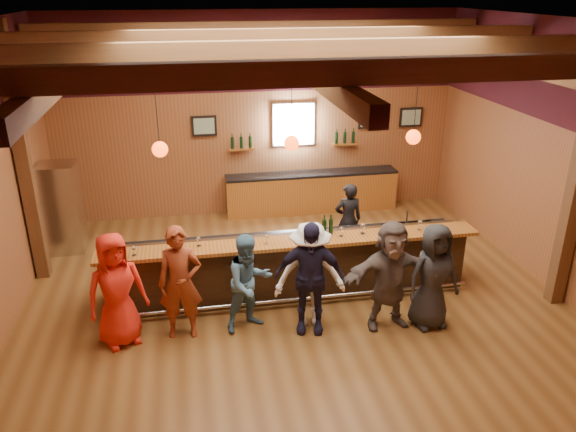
{
  "coord_description": "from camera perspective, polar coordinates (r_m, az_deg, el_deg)",
  "views": [
    {
      "loc": [
        -1.6,
        -8.32,
        4.98
      ],
      "look_at": [
        0.0,
        0.3,
        1.35
      ],
      "focal_mm": 35.0,
      "sensor_mm": 36.0,
      "label": 1
    }
  ],
  "objects": [
    {
      "name": "customer_white",
      "position": [
        8.65,
        2.23,
        -5.98
      ],
      "size": [
        1.12,
        0.67,
        1.71
      ],
      "primitive_type": "imported",
      "rotation": [
        0.0,
        0.0,
        -0.03
      ],
      "color": "white",
      "rests_on": "ground"
    },
    {
      "name": "glass_f",
      "position": [
        9.31,
        5.45,
        -1.39
      ],
      "size": [
        0.07,
        0.07,
        0.16
      ],
      "color": "silver",
      "rests_on": "bar_counter"
    },
    {
      "name": "glass_g",
      "position": [
        9.43,
        7.62,
        -1.05
      ],
      "size": [
        0.08,
        0.08,
        0.19
      ],
      "color": "silver",
      "rests_on": "bar_counter"
    },
    {
      "name": "bottle_b",
      "position": [
        9.38,
        4.37,
        -1.05
      ],
      "size": [
        0.07,
        0.07,
        0.34
      ],
      "color": "black",
      "rests_on": "bar_counter"
    },
    {
      "name": "customer_brown",
      "position": [
        8.72,
        10.34,
        -5.95
      ],
      "size": [
        1.66,
        0.62,
        1.76
      ],
      "primitive_type": "imported",
      "rotation": [
        0.0,
        0.0,
        0.06
      ],
      "color": "#5A4E48",
      "rests_on": "ground"
    },
    {
      "name": "glass_a",
      "position": [
        8.94,
        -15.42,
        -3.22
      ],
      "size": [
        0.07,
        0.07,
        0.16
      ],
      "color": "silver",
      "rests_on": "bar_counter"
    },
    {
      "name": "ice_bucket",
      "position": [
        9.24,
        2.86,
        -1.54
      ],
      "size": [
        0.2,
        0.2,
        0.22
      ],
      "primitive_type": "cylinder",
      "color": "brown",
      "rests_on": "bar_counter"
    },
    {
      "name": "bartender",
      "position": [
        10.96,
        6.13,
        -0.38
      ],
      "size": [
        0.54,
        0.36,
        1.48
      ],
      "primitive_type": "imported",
      "rotation": [
        0.0,
        0.0,
        3.14
      ],
      "color": "black",
      "rests_on": "ground"
    },
    {
      "name": "wine_shelves",
      "position": [
        12.87,
        0.6,
        7.38
      ],
      "size": [
        3.0,
        0.18,
        0.3
      ],
      "color": "brown",
      "rests_on": "room"
    },
    {
      "name": "bottle_a",
      "position": [
        9.35,
        3.7,
        -1.1
      ],
      "size": [
        0.08,
        0.08,
        0.35
      ],
      "color": "black",
      "rests_on": "bar_counter"
    },
    {
      "name": "customer_dark",
      "position": [
        8.89,
        14.52,
        -5.96
      ],
      "size": [
        0.89,
        0.64,
        1.71
      ],
      "primitive_type": "imported",
      "rotation": [
        0.0,
        0.0,
        0.12
      ],
      "color": "#242426",
      "rests_on": "ground"
    },
    {
      "name": "customer_orange",
      "position": [
        8.56,
        -17.04,
        -7.2
      ],
      "size": [
        1.01,
        0.85,
        1.76
      ],
      "primitive_type": "imported",
      "rotation": [
        0.0,
        0.0,
        0.4
      ],
      "color": "red",
      "rests_on": "ground"
    },
    {
      "name": "window",
      "position": [
        12.83,
        0.55,
        9.3
      ],
      "size": [
        0.95,
        0.09,
        0.95
      ],
      "color": "silver",
      "rests_on": "room"
    },
    {
      "name": "customer_navy",
      "position": [
        8.48,
        2.18,
        -6.27
      ],
      "size": [
        1.13,
        0.67,
        1.8
      ],
      "primitive_type": "imported",
      "rotation": [
        0.0,
        0.0,
        -0.23
      ],
      "color": "#1D1C38",
      "rests_on": "ground"
    },
    {
      "name": "customer_denim",
      "position": [
        8.59,
        -3.97,
        -6.78
      ],
      "size": [
        0.92,
        0.82,
        1.57
      ],
      "primitive_type": "imported",
      "rotation": [
        0.0,
        0.0,
        0.36
      ],
      "color": "teal",
      "rests_on": "ground"
    },
    {
      "name": "pendant_lights",
      "position": [
        8.77,
        0.36,
        7.48
      ],
      "size": [
        4.24,
        0.24,
        1.37
      ],
      "color": "black",
      "rests_on": "room"
    },
    {
      "name": "framed_pictures",
      "position": [
        13.0,
        4.37,
        9.64
      ],
      "size": [
        5.35,
        0.05,
        0.45
      ],
      "color": "black",
      "rests_on": "room"
    },
    {
      "name": "room",
      "position": [
        8.7,
        0.3,
        10.79
      ],
      "size": [
        9.04,
        9.0,
        4.52
      ],
      "color": "brown",
      "rests_on": "ground"
    },
    {
      "name": "glass_c",
      "position": [
        9.03,
        -9.07,
        -2.36
      ],
      "size": [
        0.07,
        0.07,
        0.16
      ],
      "color": "silver",
      "rests_on": "bar_counter"
    },
    {
      "name": "customer_redvest",
      "position": [
        8.5,
        -10.89,
        -6.7
      ],
      "size": [
        0.67,
        0.47,
        1.78
      ],
      "primitive_type": "imported",
      "rotation": [
        0.0,
        0.0,
        -0.06
      ],
      "color": "maroon",
      "rests_on": "ground"
    },
    {
      "name": "back_bar_cabinet",
      "position": [
        13.15,
        2.43,
        2.46
      ],
      "size": [
        4.0,
        0.52,
        0.95
      ],
      "color": "brown",
      "rests_on": "ground"
    },
    {
      "name": "glass_b",
      "position": [
        8.93,
        -11.17,
        -2.66
      ],
      "size": [
        0.09,
        0.09,
        0.19
      ],
      "color": "silver",
      "rests_on": "bar_counter"
    },
    {
      "name": "glass_h",
      "position": [
        9.74,
        13.27,
        -0.71
      ],
      "size": [
        0.08,
        0.08,
        0.19
      ],
      "color": "silver",
      "rests_on": "bar_counter"
    },
    {
      "name": "glass_d",
      "position": [
        8.92,
        -4.78,
        -2.41
      ],
      "size": [
        0.08,
        0.08,
        0.17
      ],
      "color": "silver",
      "rests_on": "bar_counter"
    },
    {
      "name": "bar_counter",
      "position": [
        9.7,
        0.26,
        -4.85
      ],
      "size": [
        6.3,
        1.07,
        1.11
      ],
      "color": "black",
      "rests_on": "ground"
    },
    {
      "name": "stainless_fridge",
      "position": [
        11.92,
        -21.93,
        0.79
      ],
      "size": [
        0.7,
        0.7,
        1.8
      ],
      "primitive_type": "cube",
      "color": "silver",
      "rests_on": "ground"
    },
    {
      "name": "glass_e",
      "position": [
        9.0,
        -2.25,
        -2.16
      ],
      "size": [
        0.07,
        0.07,
        0.16
      ],
      "color": "silver",
      "rests_on": "bar_counter"
    }
  ]
}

